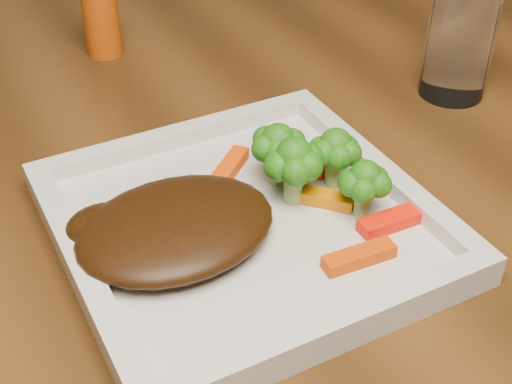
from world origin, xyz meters
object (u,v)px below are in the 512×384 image
plate (245,228)px  steak (176,227)px  drinking_glass (460,39)px  spice_shaker (101,14)px

plate → steak: bearing=178.7°
steak → drinking_glass: size_ratio=1.24×
plate → drinking_glass: (0.29, 0.10, 0.05)m
spice_shaker → drinking_glass: drinking_glass is taller
plate → steak: steak is taller
spice_shaker → drinking_glass: (0.28, -0.25, 0.01)m
spice_shaker → plate: bearing=-90.6°
plate → steak: 0.06m
steak → spice_shaker: spice_shaker is taller
plate → spice_shaker: spice_shaker is taller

